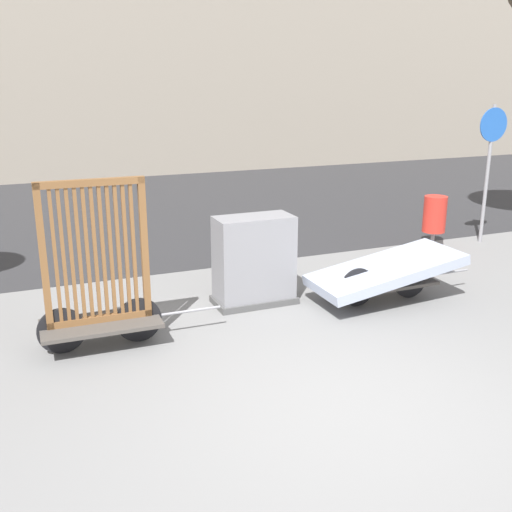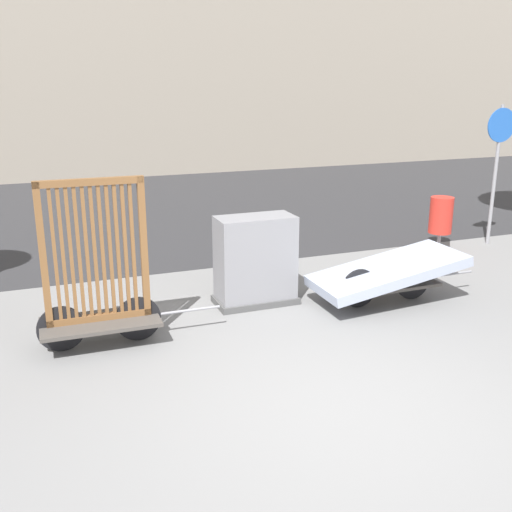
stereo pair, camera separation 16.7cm
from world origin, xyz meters
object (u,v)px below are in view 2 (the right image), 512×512
object	(u,v)px
bike_cart_with_bedframe	(98,286)
utility_cabinet	(255,264)
bike_cart_with_mattress	(387,273)
sign_post	(498,155)
trash_bin	(441,215)

from	to	relation	value
bike_cart_with_bedframe	utility_cabinet	xyz separation A→B (m)	(1.97, 0.59, -0.15)
bike_cart_with_bedframe	bike_cart_with_mattress	bearing A→B (deg)	0.92
sign_post	utility_cabinet	bearing A→B (deg)	-165.52
bike_cart_with_bedframe	sign_post	size ratio (longest dim) A/B	0.84
trash_bin	bike_cart_with_mattress	bearing A→B (deg)	-140.17
sign_post	trash_bin	bearing A→B (deg)	179.53
bike_cart_with_mattress	bike_cart_with_bedframe	bearing A→B (deg)	179.80
bike_cart_with_mattress	sign_post	world-z (taller)	sign_post
utility_cabinet	trash_bin	bearing A→B (deg)	18.34
utility_cabinet	trash_bin	xyz separation A→B (m)	(3.74, 1.24, 0.06)
utility_cabinet	sign_post	bearing A→B (deg)	14.48
bike_cart_with_bedframe	trash_bin	distance (m)	6.00
bike_cart_with_bedframe	sign_post	world-z (taller)	sign_post
utility_cabinet	trash_bin	distance (m)	3.94
trash_bin	bike_cart_with_bedframe	bearing A→B (deg)	-162.23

